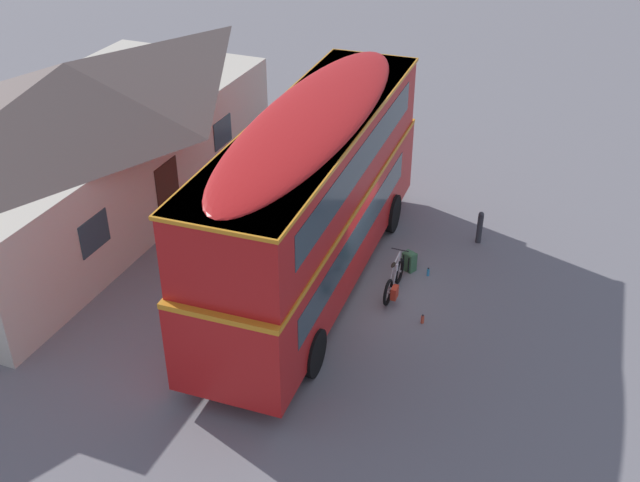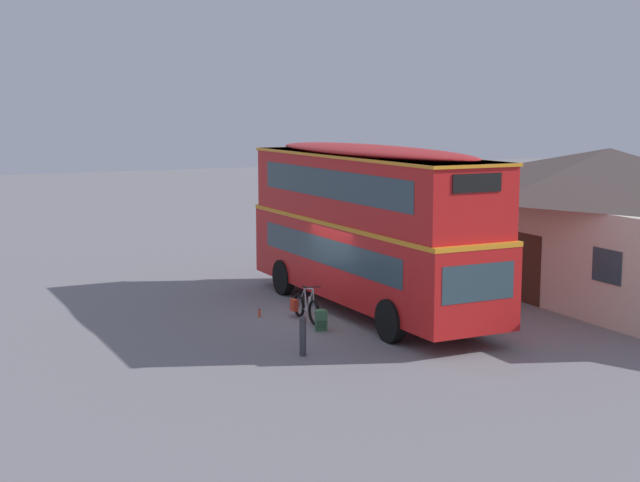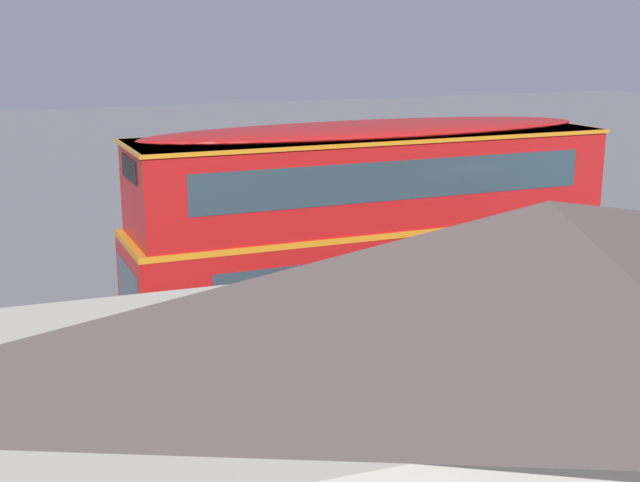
{
  "view_description": "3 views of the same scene",
  "coord_description": "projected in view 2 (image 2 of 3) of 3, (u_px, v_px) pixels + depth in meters",
  "views": [
    {
      "loc": [
        -15.59,
        -4.46,
        11.39
      ],
      "look_at": [
        -1.16,
        0.66,
        1.97
      ],
      "focal_mm": 43.08,
      "sensor_mm": 36.0,
      "label": 1
    },
    {
      "loc": [
        22.42,
        -11.59,
        5.88
      ],
      "look_at": [
        0.4,
        -0.59,
        2.24
      ],
      "focal_mm": 51.58,
      "sensor_mm": 36.0,
      "label": 2
    },
    {
      "loc": [
        7.94,
        17.58,
        6.69
      ],
      "look_at": [
        0.66,
        0.18,
        2.03
      ],
      "focal_mm": 48.43,
      "sensor_mm": 36.0,
      "label": 3
    }
  ],
  "objects": [
    {
      "name": "touring_bicycle",
      "position": [
        305.0,
        307.0,
        25.32
      ],
      "size": [
        1.69,
        0.46,
        1.04
      ],
      "color": "black",
      "rests_on": "ground"
    },
    {
      "name": "backpack_on_ground",
      "position": [
        321.0,
        319.0,
        24.21
      ],
      "size": [
        0.38,
        0.41,
        0.58
      ],
      "color": "#386642",
      "rests_on": "ground"
    },
    {
      "name": "double_decker_bus",
      "position": [
        368.0,
        221.0,
        26.08
      ],
      "size": [
        10.62,
        2.69,
        4.79
      ],
      "color": "black",
      "rests_on": "ground"
    },
    {
      "name": "water_bottle_blue_sports",
      "position": [
        301.0,
        328.0,
        24.09
      ],
      "size": [
        0.07,
        0.07,
        0.24
      ],
      "color": "#338CBF",
      "rests_on": "ground"
    },
    {
      "name": "kerb_bollard",
      "position": [
        303.0,
        335.0,
        21.72
      ],
      "size": [
        0.16,
        0.16,
        0.97
      ],
      "color": "#333338",
      "rests_on": "ground"
    },
    {
      "name": "pub_building",
      "position": [
        607.0,
        221.0,
        28.35
      ],
      "size": [
        13.96,
        6.72,
        4.6
      ],
      "color": "beige",
      "rests_on": "ground"
    },
    {
      "name": "water_bottle_red_squeeze",
      "position": [
        259.0,
        313.0,
        25.75
      ],
      "size": [
        0.08,
        0.08,
        0.23
      ],
      "color": "#D84C33",
      "rests_on": "ground"
    },
    {
      "name": "ground_plane",
      "position": [
        333.0,
        317.0,
        25.82
      ],
      "size": [
        120.0,
        120.0,
        0.0
      ],
      "primitive_type": "plane",
      "color": "slate"
    }
  ]
}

